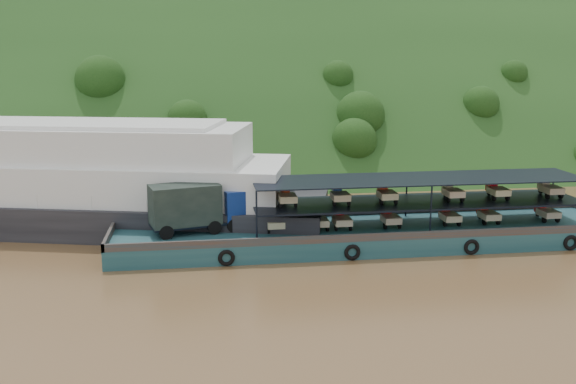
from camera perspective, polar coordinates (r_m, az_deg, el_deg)
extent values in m
plane|color=brown|center=(44.33, 3.12, -4.78)|extent=(160.00, 160.00, 0.00)
cube|color=#1A3A15|center=(79.08, -1.98, 2.76)|extent=(140.00, 39.60, 39.60)
cube|color=#133D45|center=(44.94, 7.14, -3.83)|extent=(35.00, 7.00, 1.20)
cube|color=#592D19|center=(47.89, 6.10, -1.75)|extent=(35.00, 0.20, 0.50)
cube|color=#592D19|center=(41.57, 8.40, -3.97)|extent=(35.00, 0.20, 0.50)
cube|color=#592D19|center=(43.56, -15.54, -3.54)|extent=(0.20, 7.00, 0.50)
torus|color=black|center=(40.06, -5.49, -5.86)|extent=(1.06, 0.26, 1.06)
torus|color=black|center=(41.17, 5.74, -5.36)|extent=(1.06, 0.26, 1.06)
torus|color=black|center=(43.74, 16.01, -4.73)|extent=(1.06, 0.26, 1.06)
torus|color=black|center=(47.00, 23.84, -4.14)|extent=(1.06, 0.26, 1.06)
cylinder|color=black|center=(42.09, -10.77, -3.54)|extent=(0.99, 0.55, 0.94)
cylinder|color=black|center=(43.96, -11.29, -2.88)|extent=(0.99, 0.55, 0.94)
cylinder|color=black|center=(42.79, -6.56, -3.14)|extent=(0.99, 0.55, 0.94)
cylinder|color=black|center=(44.64, -7.25, -2.51)|extent=(0.99, 0.55, 0.94)
cylinder|color=black|center=(43.15, -4.88, -2.97)|extent=(0.99, 0.55, 0.94)
cylinder|color=black|center=(44.98, -5.63, -2.36)|extent=(0.99, 0.55, 0.94)
cube|color=black|center=(43.50, -7.88, -2.73)|extent=(6.72, 3.56, 0.19)
cube|color=navy|center=(43.88, -4.82, -1.07)|extent=(2.10, 2.58, 2.07)
cube|color=black|center=(44.03, -3.84, -0.50)|extent=(0.51, 1.84, 0.85)
cube|color=black|center=(42.95, -9.15, -1.08)|extent=(4.93, 3.29, 2.64)
cube|color=black|center=(45.42, 11.48, -0.86)|extent=(23.00, 5.00, 0.12)
cube|color=black|center=(45.08, 11.57, 1.17)|extent=(23.00, 5.00, 0.08)
cylinder|color=black|center=(40.56, -2.81, -2.21)|extent=(0.12, 0.12, 3.30)
cylinder|color=black|center=(45.40, -3.41, -0.65)|extent=(0.12, 0.12, 3.30)
cylinder|color=black|center=(43.14, 12.59, -1.61)|extent=(0.12, 0.12, 3.30)
cylinder|color=black|center=(47.72, 10.48, -0.21)|extent=(0.12, 0.12, 3.30)
cylinder|color=black|center=(52.51, 22.46, 0.19)|extent=(0.12, 0.12, 3.30)
cylinder|color=black|center=(44.47, -1.36, -2.75)|extent=(0.12, 0.52, 0.52)
cylinder|color=black|center=(42.69, -1.74, -3.39)|extent=(0.14, 0.52, 0.52)
cylinder|color=black|center=(42.81, -0.41, -3.34)|extent=(0.14, 0.52, 0.52)
cube|color=beige|center=(43.00, -1.13, -2.81)|extent=(1.15, 1.50, 0.44)
cube|color=#B21D0B|center=(44.05, -1.32, -2.20)|extent=(0.55, 0.80, 0.80)
cube|color=#B21D0B|center=(43.74, -1.29, -1.63)|extent=(0.50, 0.10, 0.10)
cylinder|color=black|center=(45.23, 4.42, -2.53)|extent=(0.12, 0.52, 0.52)
cylinder|color=black|center=(43.43, 4.29, -3.15)|extent=(0.14, 0.52, 0.52)
cylinder|color=black|center=(43.65, 5.57, -3.10)|extent=(0.14, 0.52, 0.52)
cube|color=beige|center=(43.78, 4.84, -2.58)|extent=(1.15, 1.50, 0.44)
cube|color=red|center=(44.82, 4.51, -1.98)|extent=(0.55, 0.80, 0.80)
cube|color=red|center=(44.51, 4.58, -1.42)|extent=(0.50, 0.10, 0.10)
cylinder|color=black|center=(46.08, 8.59, -2.36)|extent=(0.12, 0.52, 0.52)
cylinder|color=black|center=(44.28, 8.64, -2.96)|extent=(0.14, 0.52, 0.52)
cylinder|color=black|center=(44.57, 9.87, -2.90)|extent=(0.14, 0.52, 0.52)
cube|color=beige|center=(44.66, 9.14, -2.39)|extent=(1.15, 1.50, 0.44)
cube|color=red|center=(45.68, 8.72, -1.82)|extent=(0.55, 0.80, 0.80)
cube|color=red|center=(45.38, 8.81, -1.27)|extent=(0.50, 0.10, 0.10)
cylinder|color=black|center=(47.48, 13.55, -2.13)|extent=(0.12, 0.52, 0.52)
cylinder|color=black|center=(45.68, 13.79, -2.71)|extent=(0.14, 0.52, 0.52)
cylinder|color=black|center=(46.06, 14.94, -2.65)|extent=(0.14, 0.52, 0.52)
cube|color=beige|center=(46.10, 14.23, -2.16)|extent=(1.15, 1.50, 0.44)
cube|color=red|center=(47.09, 13.71, -1.61)|extent=(0.55, 0.80, 0.80)
cube|color=red|center=(46.79, 13.83, -1.07)|extent=(0.50, 0.10, 0.10)
cylinder|color=black|center=(48.61, 16.70, -1.98)|extent=(0.12, 0.52, 0.52)
cylinder|color=black|center=(46.82, 17.06, -2.53)|extent=(0.14, 0.52, 0.52)
cylinder|color=black|center=(47.25, 18.16, -2.47)|extent=(0.14, 0.52, 0.52)
cube|color=beige|center=(47.26, 17.46, -2.00)|extent=(1.15, 1.50, 0.44)
cube|color=red|center=(48.22, 16.89, -1.47)|extent=(0.55, 0.80, 0.80)
cube|color=red|center=(47.94, 17.03, -0.94)|extent=(0.50, 0.10, 0.10)
cylinder|color=black|center=(50.64, 21.31, -1.75)|extent=(0.12, 0.52, 0.52)
cylinder|color=black|center=(48.88, 21.82, -2.27)|extent=(0.14, 0.52, 0.52)
cylinder|color=black|center=(49.38, 22.83, -2.21)|extent=(0.14, 0.52, 0.52)
cube|color=#CEB491|center=(49.34, 22.16, -1.76)|extent=(1.15, 1.50, 0.44)
cube|color=red|center=(50.27, 21.52, -1.25)|extent=(0.55, 0.80, 0.80)
cube|color=red|center=(49.99, 21.68, -0.75)|extent=(0.50, 0.10, 0.10)
cylinder|color=black|center=(44.91, 2.42, -2.61)|extent=(0.12, 0.52, 0.52)
cylinder|color=black|center=(43.12, 2.20, -3.24)|extent=(0.14, 0.52, 0.52)
cylinder|color=black|center=(43.30, 3.51, -3.19)|extent=(0.14, 0.52, 0.52)
cube|color=beige|center=(43.45, 2.77, -2.66)|extent=(1.15, 1.50, 0.44)
cube|color=red|center=(44.50, 2.50, -2.06)|extent=(0.55, 0.80, 0.80)
cube|color=red|center=(44.19, 2.55, -1.50)|extent=(0.50, 0.10, 0.10)
cylinder|color=black|center=(44.17, -0.32, -0.56)|extent=(0.12, 0.52, 0.52)
cylinder|color=black|center=(42.36, -0.65, -1.11)|extent=(0.14, 0.52, 0.52)
cylinder|color=black|center=(42.50, 0.68, -1.06)|extent=(0.14, 0.52, 0.52)
cube|color=#BFB187|center=(42.69, -0.05, -0.54)|extent=(1.15, 1.50, 0.44)
cube|color=#BB2C0C|center=(43.76, -0.26, 0.02)|extent=(0.55, 0.80, 0.80)
cube|color=#BB2C0C|center=(43.47, -0.23, 0.61)|extent=(0.50, 0.10, 0.10)
cylinder|color=black|center=(44.79, 4.26, -0.41)|extent=(0.12, 0.52, 0.52)
cylinder|color=black|center=(42.97, 4.12, -0.95)|extent=(0.14, 0.52, 0.52)
cylinder|color=black|center=(43.19, 5.42, -0.90)|extent=(0.14, 0.52, 0.52)
cube|color=tan|center=(43.34, 4.68, -0.38)|extent=(1.15, 1.50, 0.44)
cube|color=navy|center=(44.39, 4.35, 0.16)|extent=(0.55, 0.80, 0.80)
cube|color=navy|center=(44.10, 4.42, 0.74)|extent=(0.50, 0.10, 0.10)
cylinder|color=black|center=(45.60, 8.27, -0.28)|extent=(0.12, 0.52, 0.52)
cylinder|color=black|center=(43.77, 8.30, -0.80)|extent=(0.14, 0.52, 0.52)
cylinder|color=black|center=(44.06, 9.55, -0.76)|extent=(0.14, 0.52, 0.52)
cube|color=#BEB386|center=(44.17, 8.81, -0.25)|extent=(1.15, 1.50, 0.44)
cube|color=red|center=(45.21, 8.40, 0.28)|extent=(0.55, 0.80, 0.80)
cube|color=red|center=(44.92, 8.49, 0.85)|extent=(0.50, 0.10, 0.10)
cylinder|color=black|center=(47.14, 13.80, -0.10)|extent=(0.12, 0.52, 0.52)
cylinder|color=black|center=(45.33, 14.06, -0.60)|extent=(0.14, 0.52, 0.52)
cylinder|color=black|center=(45.72, 15.22, -0.55)|extent=(0.14, 0.52, 0.52)
cube|color=beige|center=(45.76, 14.50, -0.06)|extent=(1.15, 1.50, 0.44)
cube|color=#C4BC8B|center=(46.77, 13.97, 0.45)|extent=(0.55, 0.80, 0.80)
cube|color=#C4BC8B|center=(46.49, 14.09, 1.00)|extent=(0.50, 0.10, 0.10)
cylinder|color=black|center=(48.47, 17.45, 0.02)|extent=(0.12, 0.52, 0.52)
cylinder|color=black|center=(46.68, 17.83, -0.46)|extent=(0.14, 0.52, 0.52)
cylinder|color=black|center=(47.12, 18.93, -0.41)|extent=(0.14, 0.52, 0.52)
cube|color=beige|center=(47.13, 18.22, 0.06)|extent=(1.15, 1.50, 0.44)
cube|color=red|center=(48.11, 17.64, 0.55)|extent=(0.55, 0.80, 0.80)
cube|color=red|center=(47.84, 17.78, 1.09)|extent=(0.50, 0.10, 0.10)
cylinder|color=black|center=(50.32, 21.54, 0.16)|extent=(0.12, 0.52, 0.52)
cylinder|color=black|center=(48.55, 22.07, -0.30)|extent=(0.14, 0.52, 0.52)
cylinder|color=black|center=(49.05, 23.08, -0.26)|extent=(0.14, 0.52, 0.52)
cube|color=tan|center=(49.03, 22.40, 0.20)|extent=(1.15, 1.50, 0.44)
cube|color=beige|center=(49.96, 21.76, 0.67)|extent=(0.55, 0.80, 0.80)
cube|color=beige|center=(49.70, 21.92, 1.19)|extent=(0.50, 0.10, 0.10)
cube|color=black|center=(52.07, -19.03, -1.52)|extent=(40.71, 19.65, 2.37)
cube|color=white|center=(51.55, -19.22, 1.25)|extent=(34.73, 17.18, 2.76)
cube|color=white|center=(51.15, -19.43, 4.19)|extent=(28.75, 14.71, 2.57)
cube|color=white|center=(50.99, -19.54, 5.78)|extent=(24.68, 12.75, 0.30)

